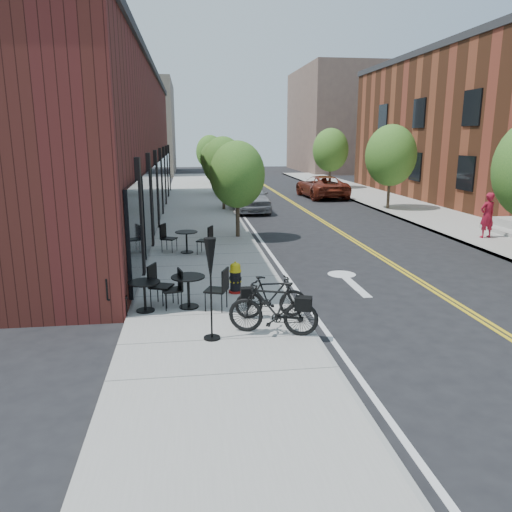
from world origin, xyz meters
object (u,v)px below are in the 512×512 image
bistro_set_c (187,239)px  bicycle_left (273,308)px  fire_hydrant (235,278)px  parked_car_a (249,196)px  parked_car_b (243,187)px  bistro_set_b (188,287)px  parked_car_c (236,185)px  pedestrian (487,215)px  bicycle_right (271,297)px  bistro_set_a (145,292)px  patio_umbrella (210,267)px  parked_car_far (321,187)px

bistro_set_c → bicycle_left: bearing=-53.9°
fire_hydrant → bicycle_left: 2.94m
parked_car_a → parked_car_b: (0.32, 6.11, -0.04)m
bicycle_left → bistro_set_b: 2.53m
parked_car_c → pedestrian: (8.41, -17.23, 0.26)m
parked_car_c → fire_hydrant: bearing=-92.2°
bicycle_right → bistro_set_c: bearing=15.3°
parked_car_a → pedestrian: 12.61m
bistro_set_a → bistro_set_c: bearing=67.1°
fire_hydrant → bistro_set_c: 4.95m
bistro_set_a → bistro_set_b: bearing=-6.3°
bicycle_left → parked_car_b: (2.02, 24.28, 0.10)m
pedestrian → parked_car_c: bearing=-74.1°
bistro_set_a → bicycle_right: bearing=-29.8°
parked_car_c → parked_car_b: bearing=-76.3°
bistro_set_b → patio_umbrella: size_ratio=0.91×
bistro_set_b → parked_car_c: parked_car_c is taller
bistro_set_b → patio_umbrella: (0.45, -1.97, 0.97)m
parked_car_b → bistro_set_b: bearing=-93.3°
bicycle_left → patio_umbrella: (-1.25, -0.09, 0.92)m
bicycle_right → parked_car_a: parked_car_a is taller
bicycle_left → parked_car_c: bearing=-164.7°
bistro_set_a → patio_umbrella: 2.55m
fire_hydrant → parked_car_c: (2.20, 23.12, 0.25)m
bicycle_right → bistro_set_c: bistro_set_c is taller
parked_car_far → bistro_set_b: bearing=64.1°
parked_car_c → bicycle_right: bearing=-90.4°
bistro_set_a → parked_car_b: bearing=64.3°
parked_car_a → pedestrian: pedestrian is taller
fire_hydrant → parked_car_a: size_ratio=0.17×
parked_car_c → parked_car_a: bearing=-86.8°
pedestrian → bistro_set_c: bearing=-4.9°
fire_hydrant → parked_car_far: size_ratio=0.15×
bistro_set_a → parked_car_b: size_ratio=0.37×
bicycle_right → pedestrian: pedestrian is taller
patio_umbrella → pedestrian: 14.43m
bistro_set_b → parked_car_b: 22.71m
parked_car_far → parked_car_a: bearing=41.7°
bistro_set_a → bistro_set_b: (1.00, 0.13, 0.04)m
bistro_set_c → patio_umbrella: 7.86m
bicycle_right → bistro_set_a: bearing=73.9°
fire_hydrant → parked_car_far: parked_car_far is taller
bistro_set_c → bicycle_right: bearing=-51.2°
bicycle_left → parked_car_c: (1.70, 26.02, 0.09)m
fire_hydrant → pedestrian: 12.15m
parked_car_a → parked_car_b: bearing=85.6°
bistro_set_b → pedestrian: 13.69m
parked_car_a → bicycle_left: bearing=-96.7°
parked_car_far → pedestrian: bearing=96.8°
pedestrian → bistro_set_b: bearing=20.2°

